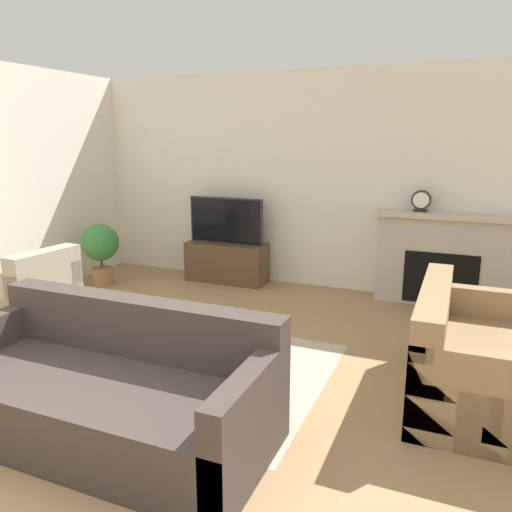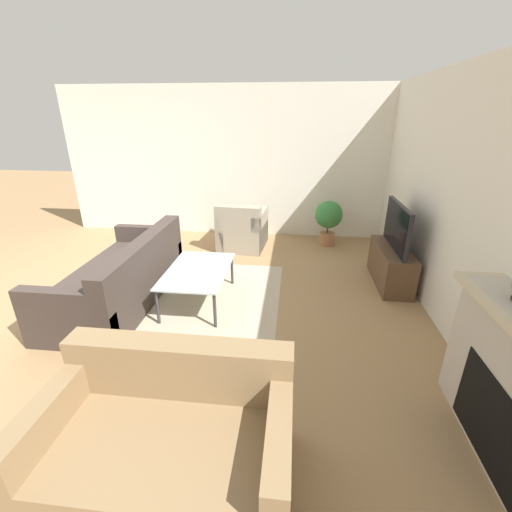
{
  "view_description": "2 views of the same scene",
  "coord_description": "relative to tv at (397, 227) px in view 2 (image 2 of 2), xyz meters",
  "views": [
    {
      "loc": [
        1.92,
        -1.55,
        1.88
      ],
      "look_at": [
        0.2,
        2.53,
        0.83
      ],
      "focal_mm": 35.0,
      "sensor_mm": 36.0,
      "label": 1
    },
    {
      "loc": [
        3.56,
        2.89,
        2.2
      ],
      "look_at": [
        0.37,
        2.53,
        0.87
      ],
      "focal_mm": 24.0,
      "sensor_mm": 36.0,
      "label": 2
    }
  ],
  "objects": [
    {
      "name": "ground_plane",
      "position": [
        0.94,
        -4.26,
        -0.83
      ],
      "size": [
        20.0,
        20.0,
        0.0
      ],
      "primitive_type": "plane",
      "color": "#9E7A51"
    },
    {
      "name": "wall_back",
      "position": [
        0.94,
        0.31,
        0.52
      ],
      "size": [
        8.75,
        0.06,
        2.7
      ],
      "color": "silver",
      "rests_on": "ground_plane"
    },
    {
      "name": "wall_left",
      "position": [
        -1.96,
        -1.99,
        0.52
      ],
      "size": [
        0.06,
        7.53,
        2.7
      ],
      "color": "silver",
      "rests_on": "ground_plane"
    },
    {
      "name": "area_rug",
      "position": [
        0.81,
        -2.47,
        -0.82
      ],
      "size": [
        2.35,
        1.93,
        0.0
      ],
      "color": "#B7A88E",
      "rests_on": "ground_plane"
    },
    {
      "name": "tv_stand",
      "position": [
        0.0,
        0.0,
        -0.56
      ],
      "size": [
        1.08,
        0.39,
        0.52
      ],
      "color": "brown",
      "rests_on": "ground_plane"
    },
    {
      "name": "tv",
      "position": [
        0.0,
        0.0,
        0.0
      ],
      "size": [
        1.02,
        0.06,
        0.6
      ],
      "color": "#232328",
      "rests_on": "tv_stand"
    },
    {
      "name": "couch_sectional",
      "position": [
        0.86,
        -3.47,
        -0.54
      ],
      "size": [
        2.16,
        0.96,
        0.82
      ],
      "color": "#3D332D",
      "rests_on": "ground_plane"
    },
    {
      "name": "couch_loveseat",
      "position": [
        3.03,
        -2.09,
        -0.54
      ],
      "size": [
        0.91,
        1.52,
        0.82
      ],
      "rotation": [
        0.0,
        0.0,
        1.57
      ],
      "color": "#8C704C",
      "rests_on": "ground_plane"
    },
    {
      "name": "armchair_by_window",
      "position": [
        -1.14,
        -2.25,
        -0.53
      ],
      "size": [
        0.92,
        0.83,
        0.82
      ],
      "rotation": [
        0.0,
        0.0,
        -1.66
      ],
      "color": "#9E937F",
      "rests_on": "ground_plane"
    },
    {
      "name": "coffee_table",
      "position": [
        0.81,
        -2.51,
        -0.42
      ],
      "size": [
        1.15,
        0.73,
        0.44
      ],
      "color": "#333338",
      "rests_on": "ground_plane"
    },
    {
      "name": "potted_plant",
      "position": [
        -1.45,
        -0.75,
        -0.32
      ],
      "size": [
        0.48,
        0.48,
        0.8
      ],
      "color": "#AD704C",
      "rests_on": "ground_plane"
    }
  ]
}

